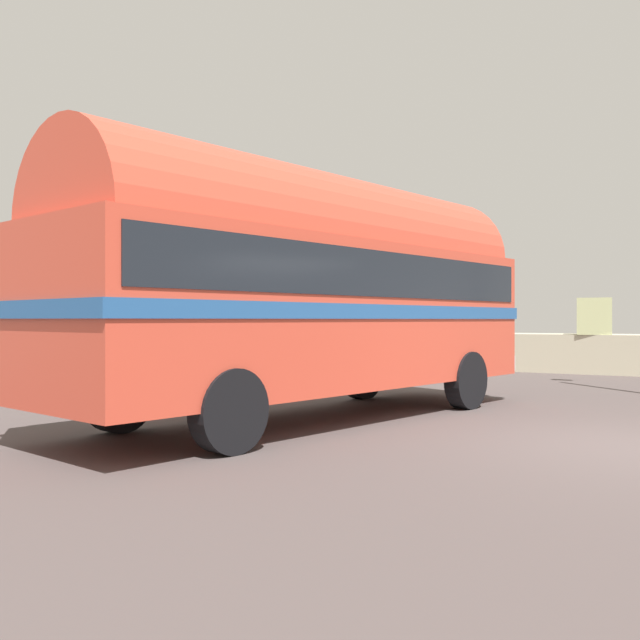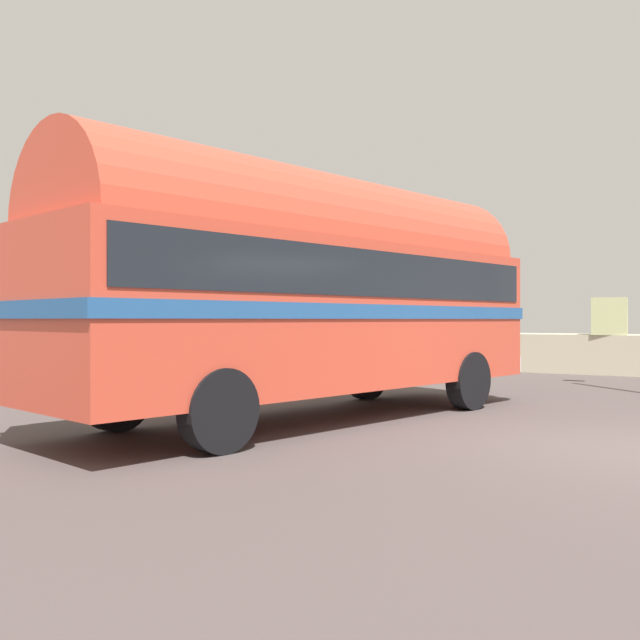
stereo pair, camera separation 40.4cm
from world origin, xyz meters
TOP-DOWN VIEW (x-y plane):
  - ground at (0.00, 0.00)m, footprint 32.00×26.00m
  - vintage_coach at (-4.49, -0.01)m, footprint 4.04×8.89m

SIDE VIEW (x-z plane):
  - ground at x=0.00m, z-range 0.00..0.02m
  - vintage_coach at x=-4.49m, z-range 0.20..3.90m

